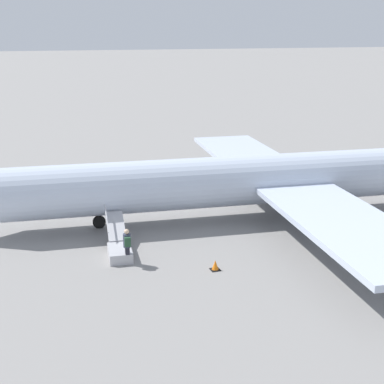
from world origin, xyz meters
name	(u,v)px	position (x,y,z in m)	size (l,w,h in m)	color
ground_plane	(260,215)	(0.00, 0.00, 0.00)	(600.00, 600.00, 0.00)	gray
airplane_main	(279,178)	(-1.07, 0.13, 2.27)	(36.21, 27.76, 7.61)	silver
boarding_stairs	(119,247)	(9.17, 2.89, 0.39)	(1.48, 4.11, 1.83)	#B2B2B7
passenger	(127,244)	(9.03, 4.13, 1.00)	(0.36, 0.55, 1.74)	#23232D
traffic_cone_near_stairs	(215,266)	(5.39, 6.13, 0.22)	(0.43, 0.43, 0.48)	black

